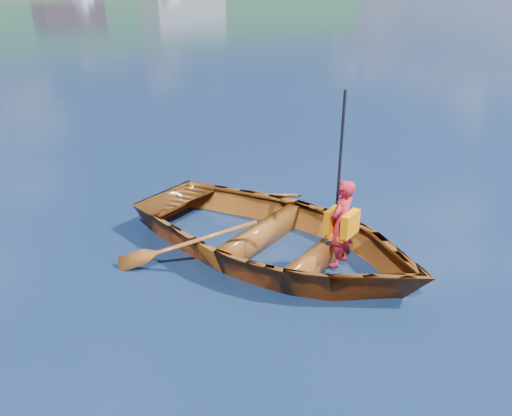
{
  "coord_description": "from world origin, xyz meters",
  "views": [
    {
      "loc": [
        -4.15,
        -4.62,
        3.4
      ],
      "look_at": [
        -0.78,
        0.09,
        0.78
      ],
      "focal_mm": 35.0,
      "sensor_mm": 36.0,
      "label": 1
    }
  ],
  "objects": [
    {
      "name": "child_paddler",
      "position": [
        -0.06,
        -0.71,
        0.68
      ],
      "size": [
        0.48,
        0.43,
        2.18
      ],
      "color": "red",
      "rests_on": "ground"
    },
    {
      "name": "ground",
      "position": [
        0.0,
        0.0,
        0.0
      ],
      "size": [
        600.0,
        600.0,
        0.0
      ],
      "color": "#142E43",
      "rests_on": "ground"
    },
    {
      "name": "rowboat",
      "position": [
        -0.49,
        0.09,
        0.3
      ],
      "size": [
        4.28,
        5.06,
        0.89
      ],
      "color": "brown",
      "rests_on": "ground"
    }
  ]
}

